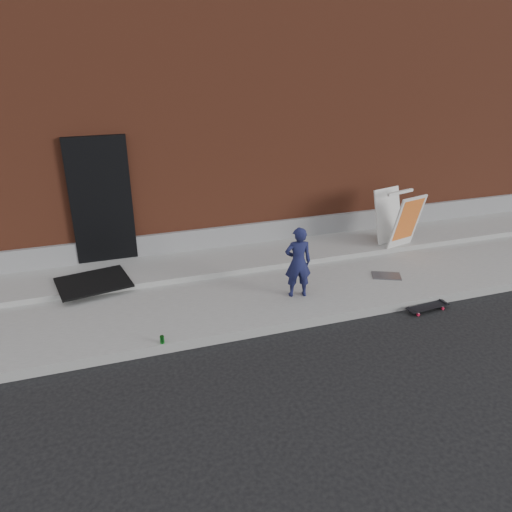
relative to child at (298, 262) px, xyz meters
name	(u,v)px	position (x,y,z in m)	size (l,w,h in m)	color
ground	(301,329)	(-0.25, -0.77, -0.74)	(80.00, 80.00, 0.00)	black
sidewalk	(268,282)	(-0.25, 0.73, -0.67)	(20.00, 3.00, 0.15)	gray
apron	(252,256)	(-0.25, 1.63, -0.54)	(20.00, 1.20, 0.10)	gray
building	(196,104)	(-0.25, 6.23, 1.76)	(20.00, 8.10, 5.00)	brown
child	(298,262)	(0.00, 0.00, 0.00)	(0.43, 0.28, 1.18)	#171A42
skateboard	(428,307)	(1.90, -0.89, -0.67)	(0.73, 0.25, 0.08)	#AF122D
pizza_sign	(398,218)	(2.62, 1.21, 0.05)	(0.82, 0.91, 1.09)	silver
soda_can	(162,340)	(-2.31, -0.72, -0.54)	(0.06, 0.06, 0.11)	#1B8726
doormat	(93,282)	(-3.15, 1.29, -0.47)	(1.14, 0.92, 0.03)	black
utility_plate	(386,276)	(1.78, 0.16, -0.58)	(0.49, 0.32, 0.01)	#525257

